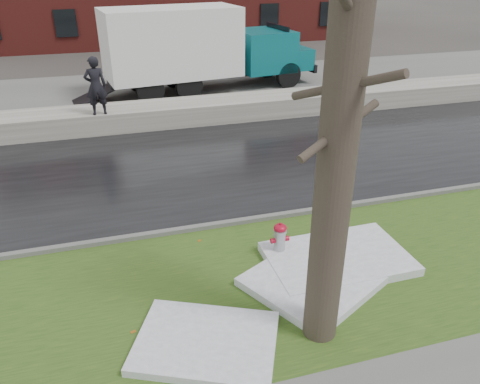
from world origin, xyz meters
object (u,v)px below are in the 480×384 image
object	(u,v)px
fire_hydrant	(280,239)
tree	(339,135)
box_truck	(198,48)
worker	(96,86)

from	to	relation	value
fire_hydrant	tree	world-z (taller)	tree
fire_hydrant	tree	bearing A→B (deg)	-94.02
box_truck	worker	size ratio (longest dim) A/B	5.71
box_truck	worker	distance (m)	6.51
box_truck	tree	bearing A→B (deg)	-102.33
tree	box_truck	bearing A→B (deg)	85.51
tree	worker	distance (m)	11.40
worker	box_truck	bearing A→B (deg)	-138.89
tree	fire_hydrant	bearing A→B (deg)	87.15
fire_hydrant	worker	bearing A→B (deg)	109.84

